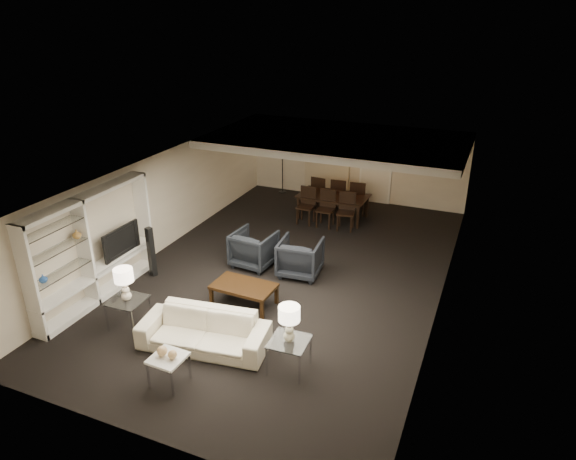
{
  "coord_description": "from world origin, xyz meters",
  "views": [
    {
      "loc": [
        4.17,
        -9.91,
        5.83
      ],
      "look_at": [
        0.0,
        0.0,
        1.1
      ],
      "focal_mm": 32.0,
      "sensor_mm": 36.0,
      "label": 1
    }
  ],
  "objects_px": {
    "sofa": "(204,331)",
    "chair_fm": "(339,195)",
    "chair_nr": "(346,212)",
    "dining_table": "(332,207)",
    "pendant_light": "(347,158)",
    "chair_nl": "(306,206)",
    "table_lamp_right": "(289,324)",
    "vase_blue": "(43,279)",
    "coffee_table": "(244,295)",
    "floor_lamp": "(282,167)",
    "chair_fl": "(321,192)",
    "chair_fr": "(358,197)",
    "table_lamp_left": "(125,285)",
    "chair_nm": "(325,209)",
    "armchair_right": "(300,257)",
    "side_table_left": "(129,313)",
    "floor_speaker": "(151,252)",
    "side_table_right": "(289,355)",
    "marble_table": "(169,370)",
    "armchair_left": "(254,249)",
    "television": "(117,240)"
  },
  "relations": [
    {
      "from": "chair_nm",
      "to": "floor_lamp",
      "type": "relative_size",
      "value": 0.59
    },
    {
      "from": "floor_speaker",
      "to": "dining_table",
      "type": "bearing_deg",
      "value": 77.03
    },
    {
      "from": "sofa",
      "to": "chair_fm",
      "type": "xyz_separation_m",
      "value": [
        0.2,
        7.54,
        0.18
      ]
    },
    {
      "from": "pendant_light",
      "to": "vase_blue",
      "type": "height_order",
      "value": "pendant_light"
    },
    {
      "from": "sofa",
      "to": "chair_fm",
      "type": "relative_size",
      "value": 2.25
    },
    {
      "from": "table_lamp_left",
      "to": "table_lamp_right",
      "type": "distance_m",
      "value": 3.4
    },
    {
      "from": "vase_blue",
      "to": "chair_fl",
      "type": "xyz_separation_m",
      "value": [
        2.61,
        8.22,
        -0.62
      ]
    },
    {
      "from": "coffee_table",
      "to": "chair_fm",
      "type": "xyz_separation_m",
      "value": [
        0.2,
        5.94,
        0.29
      ]
    },
    {
      "from": "table_lamp_right",
      "to": "marble_table",
      "type": "relative_size",
      "value": 1.24
    },
    {
      "from": "chair_nr",
      "to": "dining_table",
      "type": "bearing_deg",
      "value": 124.73
    },
    {
      "from": "side_table_left",
      "to": "side_table_right",
      "type": "height_order",
      "value": "same"
    },
    {
      "from": "coffee_table",
      "to": "table_lamp_left",
      "type": "distance_m",
      "value": 2.44
    },
    {
      "from": "chair_fl",
      "to": "floor_lamp",
      "type": "height_order",
      "value": "floor_lamp"
    },
    {
      "from": "table_lamp_right",
      "to": "pendant_light",
      "type": "bearing_deg",
      "value": 99.19
    },
    {
      "from": "chair_fr",
      "to": "floor_lamp",
      "type": "height_order",
      "value": "floor_lamp"
    },
    {
      "from": "coffee_table",
      "to": "floor_lamp",
      "type": "xyz_separation_m",
      "value": [
        -2.08,
        6.86,
        0.66
      ]
    },
    {
      "from": "marble_table",
      "to": "television",
      "type": "distance_m",
      "value": 3.93
    },
    {
      "from": "coffee_table",
      "to": "floor_lamp",
      "type": "bearing_deg",
      "value": 106.89
    },
    {
      "from": "vase_blue",
      "to": "chair_nl",
      "type": "xyz_separation_m",
      "value": [
        2.61,
        6.92,
        -0.62
      ]
    },
    {
      "from": "table_lamp_left",
      "to": "chair_fm",
      "type": "bearing_deg",
      "value": 75.82
    },
    {
      "from": "sofa",
      "to": "armchair_right",
      "type": "bearing_deg",
      "value": 71.91
    },
    {
      "from": "floor_speaker",
      "to": "side_table_right",
      "type": "bearing_deg",
      "value": -8.22
    },
    {
      "from": "pendant_light",
      "to": "table_lamp_left",
      "type": "distance_m",
      "value": 7.21
    },
    {
      "from": "armchair_left",
      "to": "side_table_left",
      "type": "relative_size",
      "value": 1.49
    },
    {
      "from": "table_lamp_right",
      "to": "vase_blue",
      "type": "xyz_separation_m",
      "value": [
        -4.7,
        -0.68,
        0.2
      ]
    },
    {
      "from": "armchair_left",
      "to": "side_table_left",
      "type": "xyz_separation_m",
      "value": [
        -1.1,
        -3.3,
        -0.14
      ]
    },
    {
      "from": "armchair_left",
      "to": "chair_fl",
      "type": "xyz_separation_m",
      "value": [
        0.2,
        4.24,
        0.09
      ]
    },
    {
      "from": "table_lamp_left",
      "to": "chair_fm",
      "type": "height_order",
      "value": "table_lamp_left"
    },
    {
      "from": "chair_nm",
      "to": "chair_fr",
      "type": "distance_m",
      "value": 1.43
    },
    {
      "from": "chair_fm",
      "to": "chair_fr",
      "type": "distance_m",
      "value": 0.6
    },
    {
      "from": "coffee_table",
      "to": "table_lamp_left",
      "type": "relative_size",
      "value": 1.94
    },
    {
      "from": "vase_blue",
      "to": "chair_fl",
      "type": "bearing_deg",
      "value": 72.39
    },
    {
      "from": "chair_nm",
      "to": "floor_lamp",
      "type": "xyz_separation_m",
      "value": [
        -2.29,
        2.23,
        0.37
      ]
    },
    {
      "from": "chair_nl",
      "to": "chair_fm",
      "type": "xyz_separation_m",
      "value": [
        0.6,
        1.3,
        0.0
      ]
    },
    {
      "from": "chair_fm",
      "to": "dining_table",
      "type": "bearing_deg",
      "value": 84.63
    },
    {
      "from": "chair_nr",
      "to": "floor_lamp",
      "type": "xyz_separation_m",
      "value": [
        -2.89,
        2.23,
        0.37
      ]
    },
    {
      "from": "chair_fr",
      "to": "floor_speaker",
      "type": "bearing_deg",
      "value": 54.95
    },
    {
      "from": "chair_fl",
      "to": "floor_lamp",
      "type": "bearing_deg",
      "value": -23.62
    },
    {
      "from": "vase_blue",
      "to": "dining_table",
      "type": "xyz_separation_m",
      "value": [
        3.21,
        7.57,
        -0.79
      ]
    },
    {
      "from": "chair_fl",
      "to": "chair_fr",
      "type": "bearing_deg",
      "value": -174.89
    },
    {
      "from": "armchair_left",
      "to": "vase_blue",
      "type": "height_order",
      "value": "vase_blue"
    },
    {
      "from": "armchair_left",
      "to": "side_table_right",
      "type": "relative_size",
      "value": 1.49
    },
    {
      "from": "table_lamp_left",
      "to": "floor_lamp",
      "type": "xyz_separation_m",
      "value": [
        -0.38,
        8.46,
        -0.05
      ]
    },
    {
      "from": "vase_blue",
      "to": "television",
      "type": "bearing_deg",
      "value": 89.15
    },
    {
      "from": "pendant_light",
      "to": "chair_nl",
      "type": "bearing_deg",
      "value": -152.28
    },
    {
      "from": "chair_fm",
      "to": "table_lamp_left",
      "type": "bearing_deg",
      "value": 70.45
    },
    {
      "from": "side_table_left",
      "to": "chair_nm",
      "type": "bearing_deg",
      "value": 73.02
    },
    {
      "from": "vase_blue",
      "to": "chair_fl",
      "type": "relative_size",
      "value": 0.16
    },
    {
      "from": "chair_nr",
      "to": "table_lamp_left",
      "type": "bearing_deg",
      "value": -119.85
    },
    {
      "from": "chair_fr",
      "to": "pendant_light",
      "type": "bearing_deg",
      "value": 71.3
    }
  ]
}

